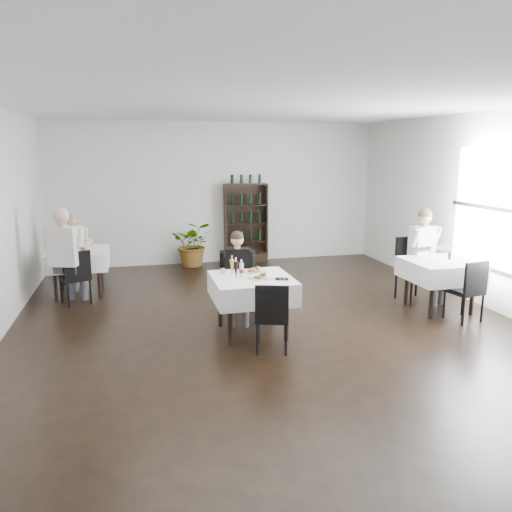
{
  "coord_description": "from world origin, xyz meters",
  "views": [
    {
      "loc": [
        -1.77,
        -6.15,
        2.37
      ],
      "look_at": [
        -0.2,
        0.2,
        1.01
      ],
      "focal_mm": 35.0,
      "sensor_mm": 36.0,
      "label": 1
    }
  ],
  "objects": [
    {
      "name": "room_shell",
      "position": [
        0.0,
        0.0,
        1.5
      ],
      "size": [
        9.0,
        9.0,
        9.0
      ],
      "color": "black",
      "rests_on": "ground"
    },
    {
      "name": "window_right",
      "position": [
        3.48,
        0.0,
        1.5
      ],
      "size": [
        0.06,
        2.3,
        1.85
      ],
      "color": "white",
      "rests_on": "room_shell"
    },
    {
      "name": "wine_shelf",
      "position": [
        0.6,
        4.31,
        0.85
      ],
      "size": [
        0.9,
        0.28,
        1.75
      ],
      "color": "black",
      "rests_on": "ground"
    },
    {
      "name": "main_table",
      "position": [
        -0.3,
        0.0,
        0.62
      ],
      "size": [
        1.03,
        1.03,
        0.77
      ],
      "color": "black",
      "rests_on": "ground"
    },
    {
      "name": "left_table",
      "position": [
        -2.7,
        2.5,
        0.62
      ],
      "size": [
        0.98,
        0.98,
        0.77
      ],
      "color": "black",
      "rests_on": "ground"
    },
    {
      "name": "right_table",
      "position": [
        2.7,
        0.3,
        0.62
      ],
      "size": [
        0.98,
        0.98,
        0.77
      ],
      "color": "black",
      "rests_on": "ground"
    },
    {
      "name": "potted_tree",
      "position": [
        -0.56,
        4.2,
        0.48
      ],
      "size": [
        1.0,
        0.91,
        0.96
      ],
      "primitive_type": "imported",
      "rotation": [
        0.0,
        0.0,
        -0.2
      ],
      "color": "#1E511B",
      "rests_on": "ground"
    },
    {
      "name": "main_chair_far",
      "position": [
        -0.21,
        0.67,
        0.52
      ],
      "size": [
        0.55,
        0.55,
        0.91
      ],
      "color": "black",
      "rests_on": "ground"
    },
    {
      "name": "main_chair_near",
      "position": [
        -0.22,
        -0.69,
        0.49
      ],
      "size": [
        0.49,
        0.5,
        0.86
      ],
      "color": "black",
      "rests_on": "ground"
    },
    {
      "name": "left_chair_far",
      "position": [
        -2.84,
        3.09,
        0.58
      ],
      "size": [
        0.48,
        0.49,
        1.01
      ],
      "color": "black",
      "rests_on": "ground"
    },
    {
      "name": "left_chair_near",
      "position": [
        -2.68,
        1.88,
        0.5
      ],
      "size": [
        0.53,
        0.53,
        0.88
      ],
      "color": "black",
      "rests_on": "ground"
    },
    {
      "name": "right_chair_far",
      "position": [
        2.6,
        0.92,
        0.58
      ],
      "size": [
        0.51,
        0.52,
        1.02
      ],
      "color": "black",
      "rests_on": "ground"
    },
    {
      "name": "right_chair_near",
      "position": [
        2.77,
        -0.3,
        0.51
      ],
      "size": [
        0.48,
        0.48,
        0.9
      ],
      "color": "black",
      "rests_on": "ground"
    },
    {
      "name": "diner_main",
      "position": [
        -0.38,
        0.52,
        0.75
      ],
      "size": [
        0.52,
        0.54,
        1.3
      ],
      "color": "#414149",
      "rests_on": "ground"
    },
    {
      "name": "diner_left_far",
      "position": [
        -2.81,
        3.0,
        0.78
      ],
      "size": [
        0.57,
        0.61,
        1.34
      ],
      "color": "#414149",
      "rests_on": "ground"
    },
    {
      "name": "diner_left_near",
      "position": [
        -2.8,
        1.9,
        0.91
      ],
      "size": [
        0.66,
        0.7,
        1.56
      ],
      "color": "#414149",
      "rests_on": "ground"
    },
    {
      "name": "diner_right_far",
      "position": [
        2.77,
        0.81,
        0.87
      ],
      "size": [
        0.62,
        0.66,
        1.5
      ],
      "color": "#414149",
      "rests_on": "ground"
    },
    {
      "name": "plate_far",
      "position": [
        -0.2,
        0.24,
        0.79
      ],
      "size": [
        0.31,
        0.31,
        0.08
      ],
      "color": "white",
      "rests_on": "main_table"
    },
    {
      "name": "plate_near",
      "position": [
        -0.21,
        -0.12,
        0.79
      ],
      "size": [
        0.32,
        0.32,
        0.08
      ],
      "color": "white",
      "rests_on": "main_table"
    },
    {
      "name": "pilsner_dark",
      "position": [
        -0.52,
        -0.03,
        0.89
      ],
      "size": [
        0.07,
        0.07,
        0.28
      ],
      "color": "black",
      "rests_on": "main_table"
    },
    {
      "name": "pilsner_lager",
      "position": [
        -0.54,
        0.11,
        0.88
      ],
      "size": [
        0.07,
        0.07,
        0.28
      ],
      "color": "#B3982E",
      "rests_on": "main_table"
    },
    {
      "name": "coke_bottle",
      "position": [
        -0.43,
        0.04,
        0.86
      ],
      "size": [
        0.06,
        0.06,
        0.23
      ],
      "color": "silver",
      "rests_on": "main_table"
    },
    {
      "name": "napkin_cutlery",
      "position": [
        0.05,
        -0.2,
        0.78
      ],
      "size": [
        0.2,
        0.19,
        0.02
      ],
      "color": "black",
      "rests_on": "main_table"
    },
    {
      "name": "pepper_mill",
      "position": [
        2.88,
        0.35,
        0.82
      ],
      "size": [
        0.05,
        0.05,
        0.11
      ],
      "primitive_type": "cylinder",
      "rotation": [
        0.0,
        0.0,
        -0.17
      ],
      "color": "black",
      "rests_on": "right_table"
    }
  ]
}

